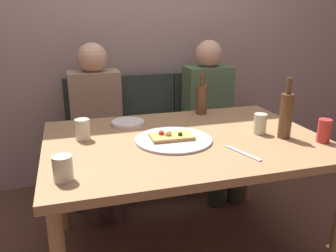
{
  "coord_description": "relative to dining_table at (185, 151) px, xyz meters",
  "views": [
    {
      "loc": [
        -0.58,
        -1.64,
        1.35
      ],
      "look_at": [
        -0.07,
        0.08,
        0.77
      ],
      "focal_mm": 37.0,
      "sensor_mm": 36.0,
      "label": 1
    }
  ],
  "objects": [
    {
      "name": "ground_plane",
      "position": [
        0.0,
        0.0,
        -0.65
      ],
      "size": [
        8.0,
        8.0,
        0.0
      ],
      "primitive_type": "plane",
      "color": "#513828"
    },
    {
      "name": "back_wall",
      "position": [
        0.0,
        1.18,
        0.65
      ],
      "size": [
        6.0,
        0.1,
        2.6
      ],
      "primitive_type": "cube",
      "color": "gray",
      "rests_on": "ground_plane"
    },
    {
      "name": "dining_table",
      "position": [
        0.0,
        0.0,
        0.0
      ],
      "size": [
        1.46,
        1.02,
        0.72
      ],
      "color": "#99754C",
      "rests_on": "ground_plane"
    },
    {
      "name": "pizza_tray",
      "position": [
        -0.07,
        -0.02,
        0.08
      ],
      "size": [
        0.4,
        0.4,
        0.01
      ],
      "primitive_type": "cylinder",
      "color": "#ADADB2",
      "rests_on": "dining_table"
    },
    {
      "name": "pizza_slice_last",
      "position": [
        -0.08,
        -0.01,
        0.1
      ],
      "size": [
        0.22,
        0.13,
        0.05
      ],
      "color": "tan",
      "rests_on": "pizza_tray"
    },
    {
      "name": "wine_bottle",
      "position": [
        0.26,
        0.43,
        0.17
      ],
      "size": [
        0.07,
        0.07,
        0.26
      ],
      "color": "brown",
      "rests_on": "dining_table"
    },
    {
      "name": "beer_bottle",
      "position": [
        0.51,
        -0.14,
        0.2
      ],
      "size": [
        0.07,
        0.07,
        0.32
      ],
      "color": "brown",
      "rests_on": "dining_table"
    },
    {
      "name": "tumbler_near",
      "position": [
        0.42,
        -0.05,
        0.13
      ],
      "size": [
        0.07,
        0.07,
        0.11
      ],
      "primitive_type": "cylinder",
      "color": "beige",
      "rests_on": "dining_table"
    },
    {
      "name": "tumbler_far",
      "position": [
        -0.62,
        -0.33,
        0.12
      ],
      "size": [
        0.08,
        0.08,
        0.1
      ],
      "primitive_type": "cylinder",
      "color": "beige",
      "rests_on": "dining_table"
    },
    {
      "name": "wine_glass",
      "position": [
        -0.52,
        0.13,
        0.13
      ],
      "size": [
        0.08,
        0.08,
        0.11
      ],
      "primitive_type": "cylinder",
      "color": "beige",
      "rests_on": "dining_table"
    },
    {
      "name": "soda_can",
      "position": [
        0.66,
        -0.26,
        0.13
      ],
      "size": [
        0.07,
        0.07,
        0.12
      ],
      "primitive_type": "cylinder",
      "color": "red",
      "rests_on": "dining_table"
    },
    {
      "name": "plate_stack",
      "position": [
        -0.25,
        0.32,
        0.08
      ],
      "size": [
        0.19,
        0.19,
        0.02
      ],
      "primitive_type": "cylinder",
      "color": "white",
      "rests_on": "dining_table"
    },
    {
      "name": "table_knife",
      "position": [
        0.19,
        -0.28,
        0.07
      ],
      "size": [
        0.08,
        0.22,
        0.01
      ],
      "primitive_type": "cube",
      "rotation": [
        0.0,
        0.0,
        5.02
      ],
      "color": "#B7B7BC",
      "rests_on": "dining_table"
    },
    {
      "name": "chair_left",
      "position": [
        -0.39,
        0.91,
        -0.14
      ],
      "size": [
        0.44,
        0.44,
        0.9
      ],
      "rotation": [
        0.0,
        0.0,
        3.14
      ],
      "color": "#2D3833",
      "rests_on": "ground_plane"
    },
    {
      "name": "chair_middle",
      "position": [
        0.04,
        0.91,
        -0.14
      ],
      "size": [
        0.44,
        0.44,
        0.9
      ],
      "rotation": [
        0.0,
        0.0,
        3.14
      ],
      "color": "#2D3833",
      "rests_on": "ground_plane"
    },
    {
      "name": "chair_right",
      "position": [
        0.48,
        0.91,
        -0.14
      ],
      "size": [
        0.44,
        0.44,
        0.9
      ],
      "rotation": [
        0.0,
        0.0,
        3.14
      ],
      "color": "#2D3833",
      "rests_on": "ground_plane"
    },
    {
      "name": "guest_in_sweater",
      "position": [
        -0.39,
        0.76,
        -0.01
      ],
      "size": [
        0.36,
        0.56,
        1.17
      ],
      "rotation": [
        0.0,
        0.0,
        3.14
      ],
      "color": "#937A60",
      "rests_on": "ground_plane"
    },
    {
      "name": "guest_in_beanie",
      "position": [
        0.48,
        0.76,
        -0.01
      ],
      "size": [
        0.36,
        0.56,
        1.17
      ],
      "rotation": [
        0.0,
        0.0,
        3.14
      ],
      "color": "#4C6B47",
      "rests_on": "ground_plane"
    }
  ]
}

